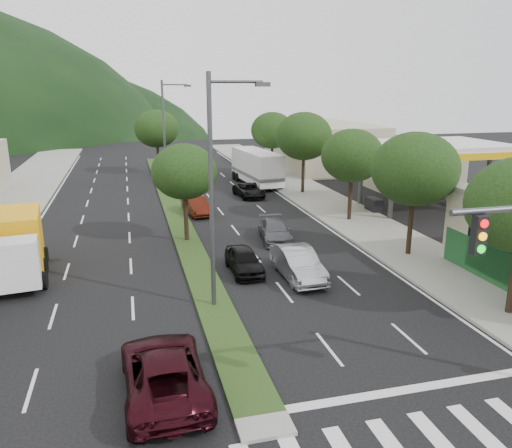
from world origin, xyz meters
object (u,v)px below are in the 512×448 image
object	(u,v)px
tree_r_b	(415,169)
tree_med_far	(157,129)
tree_med_near	(184,172)
car_queue_c	(196,206)
motorhome	(256,167)
tree_r_c	(352,156)
box_truck	(18,247)
streetlight_mid	(166,132)
streetlight_near	(216,182)
car_queue_a	(244,260)
car_queue_b	(275,231)
sedan_silver	(298,263)
car_queue_d	(249,190)
tree_r_e	(272,130)
suv_maroon	(164,371)
tree_r_d	(304,136)

from	to	relation	value
tree_r_b	tree_med_far	size ratio (longest dim) A/B	1.00
tree_med_near	car_queue_c	distance (m)	7.91
car_queue_c	motorhome	size ratio (longest dim) A/B	0.45
tree_r_b	tree_r_c	size ratio (longest dim) A/B	1.07
car_queue_c	box_truck	xyz separation A→B (m)	(-10.56, -10.50, 0.84)
box_truck	streetlight_mid	bearing A→B (deg)	-123.54
tree_med_far	streetlight_near	size ratio (longest dim) A/B	0.69
car_queue_a	car_queue_b	bearing A→B (deg)	57.10
streetlight_mid	sedan_silver	distance (m)	23.58
car_queue_d	box_truck	world-z (taller)	box_truck
tree_r_e	car_queue_c	distance (m)	18.94
suv_maroon	streetlight_near	bearing A→B (deg)	-116.93
tree_r_d	tree_med_far	world-z (taller)	tree_r_d
tree_r_b	car_queue_b	xyz separation A→B (m)	(-6.56, 4.80, -4.41)
tree_r_e	sedan_silver	distance (m)	30.79
sedan_silver	car_queue_a	bearing A→B (deg)	148.59
streetlight_mid	car_queue_d	distance (m)	8.96
car_queue_d	tree_r_c	bearing A→B (deg)	-67.75
tree_r_b	tree_r_d	xyz separation A→B (m)	(0.00, 18.00, 0.14)
tree_r_b	box_truck	world-z (taller)	tree_r_b
sedan_silver	box_truck	size ratio (longest dim) A/B	0.70
tree_med_far	car_queue_a	distance (m)	32.57
tree_r_c	tree_med_near	bearing A→B (deg)	-170.54
car_queue_d	motorhome	distance (m)	5.89
tree_r_e	car_queue_d	size ratio (longest dim) A/B	1.57
streetlight_near	car_queue_a	world-z (taller)	streetlight_near
tree_r_c	car_queue_d	world-z (taller)	tree_r_c
streetlight_near	car_queue_d	distance (m)	23.33
motorhome	car_queue_c	bearing A→B (deg)	-130.63
car_queue_a	tree_med_near	bearing A→B (deg)	109.58
tree_med_far	car_queue_d	world-z (taller)	tree_med_far
car_queue_b	suv_maroon	bearing A→B (deg)	-111.10
tree_r_b	suv_maroon	world-z (taller)	tree_r_b
box_truck	sedan_silver	bearing A→B (deg)	156.74
tree_r_b	car_queue_d	bearing A→B (deg)	105.97
car_queue_b	streetlight_mid	bearing A→B (deg)	115.38
car_queue_b	car_queue_d	distance (m)	13.06
tree_r_b	tree_med_near	bearing A→B (deg)	153.43
tree_r_d	streetlight_mid	bearing A→B (deg)	165.73
tree_med_far	car_queue_d	bearing A→B (deg)	-64.08
car_queue_d	sedan_silver	bearing A→B (deg)	-101.67
tree_r_c	tree_med_far	size ratio (longest dim) A/B	0.93
suv_maroon	car_queue_c	world-z (taller)	suv_maroon
streetlight_near	suv_maroon	bearing A→B (deg)	-115.26
tree_r_b	suv_maroon	distance (m)	18.23
tree_r_d	sedan_silver	distance (m)	21.40
car_queue_d	box_truck	size ratio (longest dim) A/B	0.64
tree_r_b	tree_r_e	bearing A→B (deg)	90.00
streetlight_mid	car_queue_c	size ratio (longest dim) A/B	2.47
tree_med_near	suv_maroon	size ratio (longest dim) A/B	1.10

